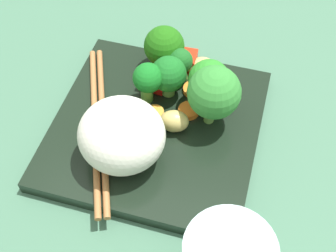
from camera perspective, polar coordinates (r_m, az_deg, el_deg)
ground_plane at (r=53.59cm, az=-1.44°, el=-1.42°), size 110.00×110.00×2.00cm
square_plate at (r=52.12cm, az=-1.48°, el=-0.25°), size 23.56×23.56×1.64cm
rice_mound at (r=46.23cm, az=-5.86°, el=-1.16°), size 9.77×9.50×7.26cm
broccoli_floret_0 at (r=52.03cm, az=0.06°, el=6.47°), size 4.20×4.20×5.52cm
broccoli_floret_1 at (r=53.75cm, az=1.55°, el=8.05°), size 3.06×3.06×4.82cm
broccoli_floret_2 at (r=50.62cm, az=5.19°, el=5.72°), size 4.71×4.71×6.38cm
broccoli_floret_3 at (r=51.09cm, az=-2.56°, el=5.87°), size 3.46×3.46×5.58cm
broccoli_floret_4 at (r=48.33cm, az=5.82°, el=4.18°), size 5.85×5.85×7.80cm
broccoli_floret_5 at (r=55.00cm, az=-0.49°, el=9.94°), size 4.92×4.92×6.04cm
carrot_slice_0 at (r=54.53cm, az=3.30°, el=4.63°), size 3.09×3.09×0.52cm
carrot_slice_1 at (r=52.21cm, az=2.62°, el=1.94°), size 2.87×2.87×0.73cm
carrot_slice_2 at (r=52.11cm, az=-1.65°, el=1.69°), size 2.25×2.25×0.55cm
pepper_chunk_0 at (r=56.55cm, az=2.04°, el=8.20°), size 3.17×2.82×2.28cm
pepper_chunk_1 at (r=54.72cm, az=-1.75°, el=5.85°), size 3.22×3.01×1.70cm
chicken_piece_0 at (r=50.18cm, az=0.85°, el=0.79°), size 3.70×3.05×2.55cm
chicken_piece_2 at (r=55.82cm, az=4.38°, el=7.28°), size 3.64×3.48×2.24cm
chicken_piece_3 at (r=54.48cm, az=5.97°, el=5.65°), size 3.48×3.79×2.22cm
chopstick_pair at (r=51.55cm, az=-8.72°, el=0.22°), size 11.07×22.04×0.71cm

